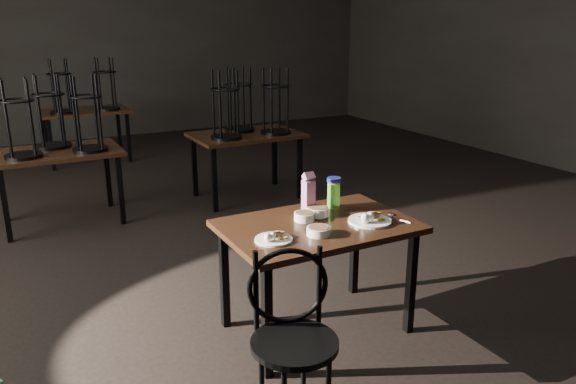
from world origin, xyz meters
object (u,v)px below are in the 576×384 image
juice_carton (308,194)px  water_bottle (334,192)px  main_table (318,235)px  bentwood_chair (292,326)px

juice_carton → water_bottle: (0.21, 0.02, -0.02)m
main_table → juice_carton: size_ratio=4.25×
juice_carton → water_bottle: bearing=4.7°
juice_carton → bentwood_chair: bearing=-124.3°
main_table → water_bottle: size_ratio=5.65×
water_bottle → bentwood_chair: size_ratio=0.23×
main_table → juice_carton: bearing=76.5°
bentwood_chair → water_bottle: bearing=66.1°
main_table → bentwood_chair: bearing=-129.0°
water_bottle → bentwood_chair: water_bottle is taller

